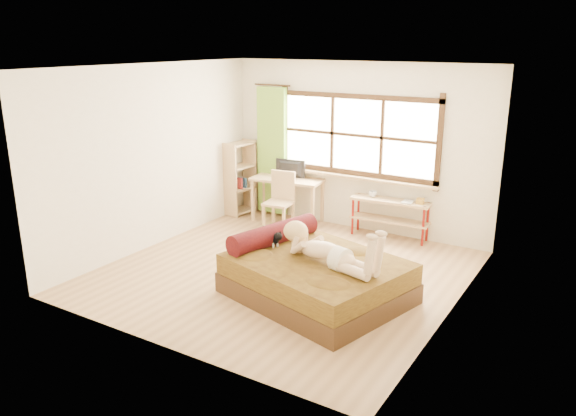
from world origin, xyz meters
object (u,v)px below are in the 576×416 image
Objects in this scene: woman at (327,239)px; bookshelf at (240,178)px; bed at (314,276)px; pipe_shelf at (391,210)px; desk at (288,184)px; chair at (281,197)px; kitten at (271,237)px.

bookshelf is (-2.98, 2.36, -0.13)m from woman.
bed reaches higher than pipe_shelf.
woman reaches higher than bed.
pipe_shelf is 2.79m from bookshelf.
bed is 1.83× the size of desk.
bookshelf is at bearing 156.73° from chair.
woman is at bearing -32.10° from bookshelf.
chair reaches higher than pipe_shelf.
woman reaches higher than pipe_shelf.
chair is (-1.94, 2.06, -0.26)m from woman.
woman reaches higher than desk.
desk reaches higher than bed.
chair reaches higher than kitten.
kitten is 0.31× the size of chair.
bookshelf is at bearing 148.55° from kitten.
kitten is 0.23× the size of desk.
bed is at bearing -33.27° from bookshelf.
pipe_shelf is at bearing 8.52° from chair.
kitten is 3.06m from bookshelf.
desk is (-1.16, 2.27, 0.04)m from kitten.
pipe_shelf is 0.97× the size of bookshelf.
woman is 1.07× the size of bookshelf.
pipe_shelf is (1.74, 0.48, -0.07)m from chair.
kitten is at bearing -174.93° from woman.
chair is 0.75× the size of pipe_shelf.
woman is at bearing -88.99° from pipe_shelf.
bed is 1.79× the size of bookshelf.
woman is 3.80m from bookshelf.
pipe_shelf is (1.82, 0.12, -0.20)m from desk.
chair is 1.80m from pipe_shelf.
bed is 2.48m from pipe_shelf.
pipe_shelf is (-0.20, 2.54, -0.34)m from woman.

